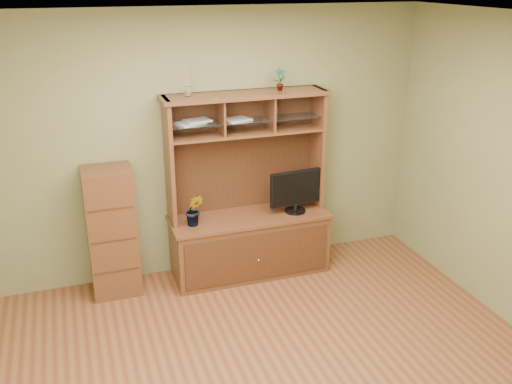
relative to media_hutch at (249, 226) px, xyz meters
name	(u,v)px	position (x,y,z in m)	size (l,w,h in m)	color
room	(283,221)	(-0.31, -1.73, 0.83)	(4.54, 4.04, 2.74)	brown
media_hutch	(249,226)	(0.00, 0.00, 0.00)	(1.66, 0.61, 1.90)	#432813
monitor	(296,191)	(0.48, -0.08, 0.36)	(0.56, 0.22, 0.45)	black
orchid_plant	(194,210)	(-0.59, -0.08, 0.29)	(0.18, 0.14, 0.33)	#31501B
top_plant	(280,79)	(0.35, 0.08, 1.49)	(0.12, 0.08, 0.22)	#276222
reed_diffuser	(188,85)	(-0.56, 0.08, 1.48)	(0.05, 0.05, 0.27)	silver
magazines	(208,121)	(-0.38, 0.08, 1.13)	(0.77, 0.27, 0.04)	#A3A3A8
side_cabinet	(112,232)	(-1.38, 0.05, 0.12)	(0.46, 0.42, 1.28)	#432813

